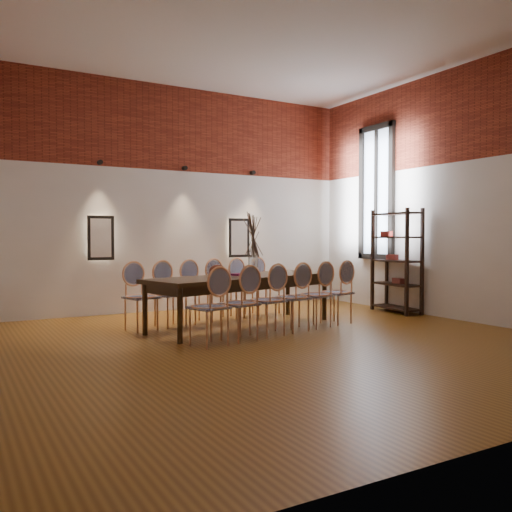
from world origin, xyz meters
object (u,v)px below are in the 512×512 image
dining_table (242,301)px  chair_far_c (197,292)px  chair_far_a (141,297)px  chair_far_f (266,286)px  chair_near_c (267,301)px  chair_near_e (315,295)px  shelving_rack (396,261)px  chair_near_a (209,307)px  chair_near_d (292,298)px  book (241,274)px  chair_far_b (170,295)px  chair_far_d (222,290)px  bowl (218,271)px  chair_near_b (239,304)px  vase (253,265)px  chair_far_e (245,288)px  chair_near_f (336,293)px

dining_table → chair_far_c: 0.80m
chair_far_a → chair_far_f: 2.47m
chair_near_c → chair_far_f: size_ratio=1.00×
chair_near_e → shelving_rack: bearing=0.9°
chair_near_c → chair_far_f: (1.07, 1.83, 0.00)m
chair_far_c → chair_near_a: bearing=56.9°
chair_near_d → chair_near_e: (0.48, 0.12, 0.00)m
dining_table → book: (0.01, 0.07, 0.39)m
chair_far_b → chair_far_d: size_ratio=1.00×
chair_near_a → chair_near_c: 0.99m
chair_far_b → chair_far_c: (0.48, 0.12, 0.00)m
chair_far_c → bowl: (-0.06, -0.85, 0.37)m
chair_near_b → chair_near_d: (0.96, 0.24, 0.00)m
chair_near_d → bowl: chair_near_d is taller
chair_near_d → chair_far_d: 1.51m
chair_far_b → book: (0.91, -0.49, 0.30)m
chair_near_a → chair_far_a: size_ratio=1.00×
chair_near_b → vase: 1.29m
chair_near_c → chair_far_f: 2.12m
book → shelving_rack: shelving_rack is taller
chair_near_c → chair_far_e: bearing=56.9°
chair_far_a → chair_far_e: bearing=180.0°
chair_near_d → chair_far_a: bearing=134.4°
chair_near_a → chair_far_c: bearing=56.9°
vase → dining_table: bearing=-166.0°
chair_far_a → chair_far_b: 0.49m
bowl → vase: bearing=17.9°
chair_near_f → chair_far_d: bearing=123.1°
chair_far_e → chair_far_a: bearing=-0.0°
chair_far_f → bowl: chair_far_f is taller
chair_near_e → chair_near_d: bearing=-180.0°
chair_far_b → dining_table: bearing=134.4°
chair_far_f → vase: 1.34m
chair_near_c → chair_near_e: bearing=0.0°
chair_near_e → vase: bearing=124.8°
chair_near_a → vase: vase is taller
chair_near_d → chair_far_e: bearing=71.9°
chair_far_a → shelving_rack: shelving_rack is taller
chair_far_a → shelving_rack: (4.44, -0.41, 0.43)m
chair_near_b → vase: vase is taller
chair_far_a → chair_far_f: (2.40, 0.60, 0.00)m
chair_near_a → dining_table: bearing=31.5°
chair_far_e → vase: size_ratio=3.13×
chair_far_f → vase: (-0.81, -0.98, 0.43)m
chair_near_e → bowl: chair_near_e is taller
vase → book: bearing=175.2°
book → bowl: bearing=-153.8°
chair_near_b → chair_near_c: (0.48, 0.12, 0.00)m
chair_far_d → bowl: size_ratio=3.92×
vase → book: size_ratio=1.15×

